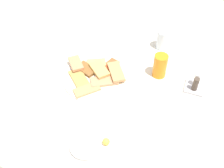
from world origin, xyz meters
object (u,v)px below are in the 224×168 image
Objects in this scene: pide_platter at (97,75)px; soda_can at (160,66)px; paper_napkin at (41,110)px; fork at (37,108)px; condiment_caddy at (195,85)px; spoon at (44,111)px; salad_plate_greens at (86,148)px; drinking_glass at (163,40)px; dining_table at (122,108)px.

soda_can reaches higher than pide_platter.
paper_napkin is 0.56× the size of fork.
paper_napkin is 0.72m from condiment_caddy.
soda_can reaches higher than spoon.
spoon is at bearing -111.84° from salad_plate_greens.
condiment_caddy is (-0.39, 0.58, 0.02)m from spoon.
drinking_glass is (-0.35, 0.24, 0.04)m from pide_platter.
pide_platter reaches higher than fork.
condiment_caddy is (-0.49, 0.33, 0.01)m from salad_plate_greens.
dining_table is 4.79× the size of salad_plate_greens.
spoon is (0.28, -0.12, -0.01)m from pide_platter.
dining_table is at bearing 66.82° from pide_platter.
paper_napkin reaches higher than dining_table.
salad_plate_greens is at bearing -8.36° from drinking_glass.
spoon is at bearing 93.36° from fork.
soda_can is (-0.52, 0.15, 0.05)m from salad_plate_greens.
condiment_caddy is (0.24, 0.22, -0.03)m from drinking_glass.
drinking_glass reaches higher than salad_plate_greens.
drinking_glass is at bearing 169.62° from dining_table.
pide_platter is 0.33m from fork.
drinking_glass is at bearing -137.46° from condiment_caddy.
paper_napkin is 0.02m from spoon.
pide_platter reaches higher than dining_table.
paper_napkin is at bearing 93.36° from fork.
soda_can is at bearing 163.96° from salad_plate_greens.
condiment_caddy is at bearing 125.33° from fork.
paper_napkin is at bearing -26.43° from pide_platter.
salad_plate_greens is 1.88× the size of paper_napkin.
spoon is at bearing -53.14° from dining_table.
salad_plate_greens is (0.39, 0.13, 0.00)m from pide_platter.
spoon is (-0.10, -0.25, -0.01)m from salad_plate_greens.
paper_napkin is 1.19× the size of condiment_caddy.
salad_plate_greens is at bearing 67.30° from spoon.
pide_platter is 0.32m from paper_napkin.
spoon reaches higher than dining_table.
dining_table is 0.28m from soda_can.
pide_platter reaches higher than spoon.
fork is (0.28, -0.16, -0.01)m from pide_platter.
dining_table is 9.26× the size of drinking_glass.
drinking_glass is at bearing 148.90° from paper_napkin.
fork is (-0.10, -0.29, -0.01)m from salad_plate_greens.
fork is at bearing -109.34° from salad_plate_greens.
fork is 2.12× the size of condiment_caddy.
soda_can is 0.59m from paper_napkin.
paper_napkin is (0.41, -0.42, -0.06)m from soda_can.
salad_plate_greens is 1.71× the size of soda_can.
drinking_glass reaches higher than spoon.
spoon reaches higher than paper_napkin.
pide_platter is (-0.07, -0.16, 0.10)m from dining_table.
drinking_glass is at bearing 149.26° from spoon.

